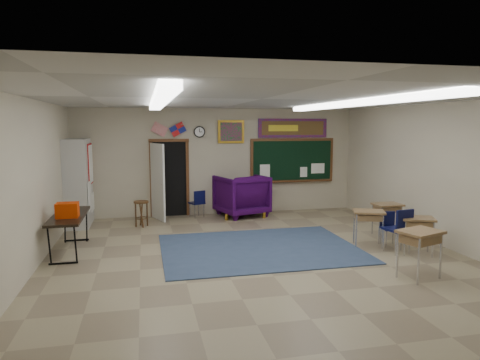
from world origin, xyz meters
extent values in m
plane|color=gray|center=(0.00, 0.00, 0.00)|extent=(9.00, 9.00, 0.00)
cube|color=beige|center=(0.00, 4.50, 1.50)|extent=(8.00, 0.04, 3.00)
cube|color=beige|center=(0.00, -4.50, 1.50)|extent=(8.00, 0.04, 3.00)
cube|color=beige|center=(-4.00, 0.00, 1.50)|extent=(0.04, 9.00, 3.00)
cube|color=beige|center=(4.00, 0.00, 1.50)|extent=(0.04, 9.00, 3.00)
cube|color=silver|center=(0.00, 0.00, 3.00)|extent=(8.00, 9.00, 0.04)
cube|color=#32415F|center=(0.20, 0.80, 0.01)|extent=(4.00, 3.00, 0.02)
cube|color=black|center=(-1.40, 4.49, 1.05)|extent=(0.95, 0.04, 2.10)
cube|color=silver|center=(-1.75, 4.05, 1.03)|extent=(0.35, 0.86, 2.05)
cube|color=brown|center=(2.20, 4.47, 1.50)|extent=(2.55, 0.05, 1.30)
cube|color=black|center=(2.20, 4.46, 1.50)|extent=(2.40, 0.03, 1.15)
cube|color=brown|center=(2.20, 4.41, 0.90)|extent=(2.40, 0.12, 0.04)
cube|color=#AF0F1D|center=(2.20, 4.47, 2.45)|extent=(2.10, 0.04, 0.55)
cube|color=brown|center=(2.20, 4.46, 2.45)|extent=(1.90, 0.03, 0.40)
cube|color=#A0761F|center=(0.35, 4.47, 2.35)|extent=(0.75, 0.05, 0.65)
cube|color=#A51466|center=(0.35, 4.46, 2.35)|extent=(0.62, 0.03, 0.52)
cylinder|color=black|center=(-0.55, 4.47, 2.35)|extent=(0.32, 0.05, 0.32)
cylinder|color=white|center=(-0.55, 4.45, 2.35)|extent=(0.26, 0.02, 0.26)
cube|color=#AEADA9|center=(-3.72, 3.85, 1.10)|extent=(0.55, 1.25, 2.20)
imported|color=#280538|center=(0.57, 4.08, 0.58)|extent=(1.55, 1.58, 1.16)
cube|color=olive|center=(2.49, 0.50, 0.74)|extent=(0.76, 0.67, 0.04)
cube|color=brown|center=(2.49, 0.50, 0.63)|extent=(0.65, 0.57, 0.13)
cube|color=olive|center=(3.36, 1.21, 0.72)|extent=(0.63, 0.49, 0.04)
cube|color=brown|center=(3.36, 1.21, 0.62)|extent=(0.55, 0.41, 0.12)
cube|color=olive|center=(2.33, -1.44, 0.79)|extent=(0.80, 0.69, 0.05)
cube|color=brown|center=(2.33, -1.44, 0.68)|extent=(0.69, 0.59, 0.14)
cube|color=olive|center=(3.13, -0.24, 0.72)|extent=(0.75, 0.67, 0.04)
cube|color=brown|center=(3.13, -0.24, 0.62)|extent=(0.65, 0.57, 0.12)
cube|color=black|center=(-3.58, 1.44, 0.73)|extent=(0.62, 1.84, 0.05)
cube|color=red|center=(-3.56, 1.19, 0.90)|extent=(0.41, 0.31, 0.29)
cylinder|color=#4E3017|center=(-2.18, 3.34, 0.62)|extent=(0.37, 0.37, 0.04)
torus|color=#4E3017|center=(-2.18, 3.34, 0.22)|extent=(0.30, 0.30, 0.02)
camera|label=1|loc=(-2.09, -7.48, 2.54)|focal=32.00mm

